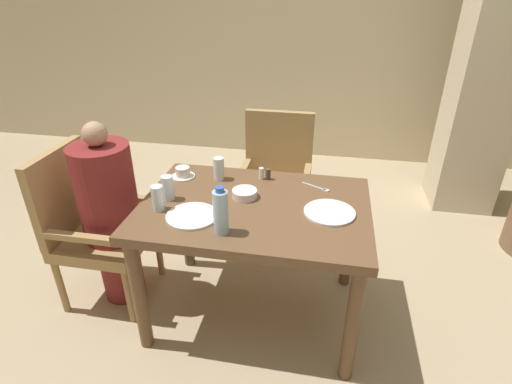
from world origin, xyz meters
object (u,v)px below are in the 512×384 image
object	(u,v)px
plate_main_left	(329,212)
glass_tall_far	(168,188)
teacup_with_saucer	(183,173)
chair_left_side	(90,223)
chair_far_side	(276,177)
plate_main_right	(192,216)
glass_tall_mid	(219,169)
bowl_small	(245,194)
diner_in_left_chair	(111,215)
glass_tall_near	(158,198)
water_bottle	(221,212)

from	to	relation	value
plate_main_left	glass_tall_far	world-z (taller)	glass_tall_far
teacup_with_saucer	glass_tall_far	distance (m)	0.27
chair_left_side	plate_main_left	world-z (taller)	chair_left_side
chair_far_side	plate_main_left	size ratio (longest dim) A/B	3.71
plate_main_right	glass_tall_mid	distance (m)	0.43
chair_far_side	plate_main_right	distance (m)	1.04
plate_main_left	glass_tall_far	bearing A→B (deg)	-179.35
bowl_small	diner_in_left_chair	bearing A→B (deg)	-175.23
diner_in_left_chair	bowl_small	world-z (taller)	diner_in_left_chair
diner_in_left_chair	teacup_with_saucer	xyz separation A→B (m)	(0.36, 0.24, 0.18)
chair_far_side	glass_tall_mid	size ratio (longest dim) A/B	7.14
diner_in_left_chair	glass_tall_mid	xyz separation A→B (m)	(0.57, 0.25, 0.22)
plate_main_left	teacup_with_saucer	size ratio (longest dim) A/B	1.86
glass_tall_near	chair_far_side	bearing A→B (deg)	63.88
chair_far_side	glass_tall_mid	world-z (taller)	chair_far_side
glass_tall_far	water_bottle	bearing A→B (deg)	-35.13
diner_in_left_chair	teacup_with_saucer	bearing A→B (deg)	33.36
glass_tall_mid	glass_tall_far	distance (m)	0.34
plate_main_right	glass_tall_near	distance (m)	0.20
diner_in_left_chair	bowl_small	size ratio (longest dim) A/B	8.46
bowl_small	chair_far_side	bearing A→B (deg)	84.91
water_bottle	diner_in_left_chair	bearing A→B (deg)	159.24
plate_main_right	glass_tall_far	bearing A→B (deg)	140.04
glass_tall_mid	water_bottle	bearing A→B (deg)	-73.53
teacup_with_saucer	bowl_small	xyz separation A→B (m)	(0.40, -0.17, -0.00)
plate_main_left	teacup_with_saucer	world-z (taller)	teacup_with_saucer
glass_tall_far	plate_main_left	bearing A→B (deg)	0.65
diner_in_left_chair	teacup_with_saucer	distance (m)	0.47
plate_main_left	teacup_with_saucer	xyz separation A→B (m)	(-0.85, 0.25, 0.02)
plate_main_right	glass_tall_near	bearing A→B (deg)	168.81
bowl_small	water_bottle	xyz separation A→B (m)	(-0.03, -0.34, 0.09)
chair_far_side	glass_tall_mid	xyz separation A→B (m)	(-0.25, -0.55, 0.29)
chair_far_side	bowl_small	bearing A→B (deg)	-95.09
plate_main_left	glass_tall_far	xyz separation A→B (m)	(-0.83, -0.01, 0.06)
chair_left_side	glass_tall_far	bearing A→B (deg)	-3.12
teacup_with_saucer	glass_tall_far	size ratio (longest dim) A/B	1.03
chair_left_side	water_bottle	bearing A→B (deg)	-17.57
water_bottle	glass_tall_far	size ratio (longest dim) A/B	1.76
water_bottle	glass_tall_far	xyz separation A→B (m)	(-0.35, 0.25, -0.04)
water_bottle	glass_tall_near	bearing A→B (deg)	159.31
diner_in_left_chair	glass_tall_near	bearing A→B (deg)	-20.83
glass_tall_near	glass_tall_far	bearing A→B (deg)	86.02
glass_tall_mid	plate_main_right	bearing A→B (deg)	-92.67
plate_main_right	teacup_with_saucer	xyz separation A→B (m)	(-0.19, 0.41, 0.02)
bowl_small	chair_left_side	bearing A→B (deg)	-175.98
bowl_small	teacup_with_saucer	bearing A→B (deg)	156.85
chair_left_side	glass_tall_mid	bearing A→B (deg)	19.17
plate_main_right	bowl_small	bearing A→B (deg)	48.92
glass_tall_mid	chair_far_side	bearing A→B (deg)	65.06
water_bottle	glass_tall_far	bearing A→B (deg)	144.87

